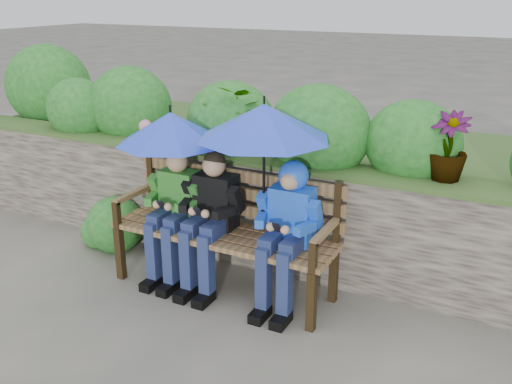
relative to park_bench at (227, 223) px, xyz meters
The scene contains 8 objects.
ground 0.70m from the park_bench, 31.20° to the right, with size 60.00×60.00×0.00m, color #51514B.
garden_backdrop 1.42m from the park_bench, 79.76° to the left, with size 8.08×2.89×1.89m.
park_bench is the anchor object (origin of this frame).
boy_left 0.50m from the park_bench, 168.74° to the right, with size 0.50×0.58×1.19m.
boy_middle 0.18m from the park_bench, 138.72° to the right, with size 0.52×0.60×1.21m.
boy_right 0.62m from the park_bench, ahead, with size 0.51×0.62×1.21m.
umbrella_left 0.93m from the park_bench, behind, with size 0.94×0.94×0.81m.
umbrella_right 1.00m from the park_bench, 10.03° to the right, with size 1.05×1.05×0.94m.
Camera 1 is at (1.93, -3.67, 2.47)m, focal length 40.00 mm.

